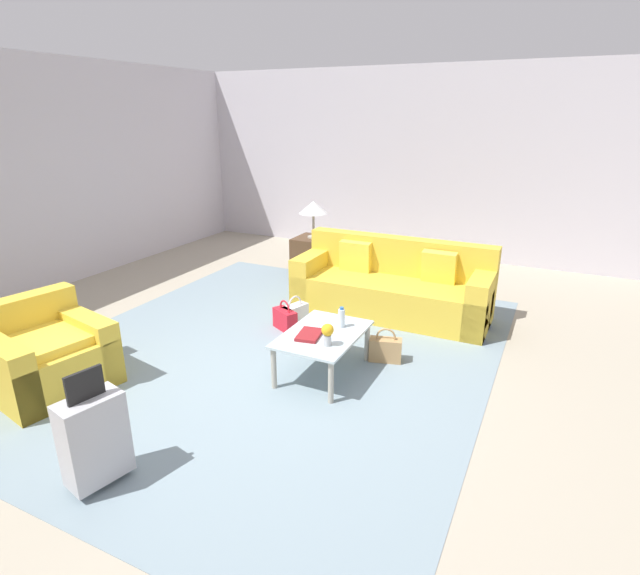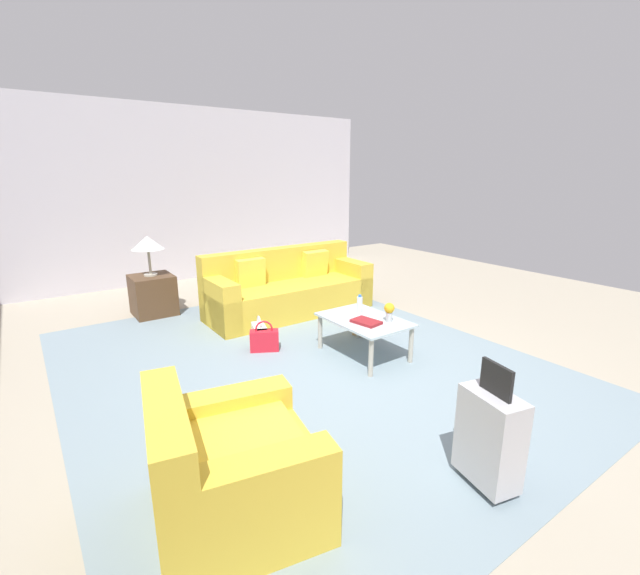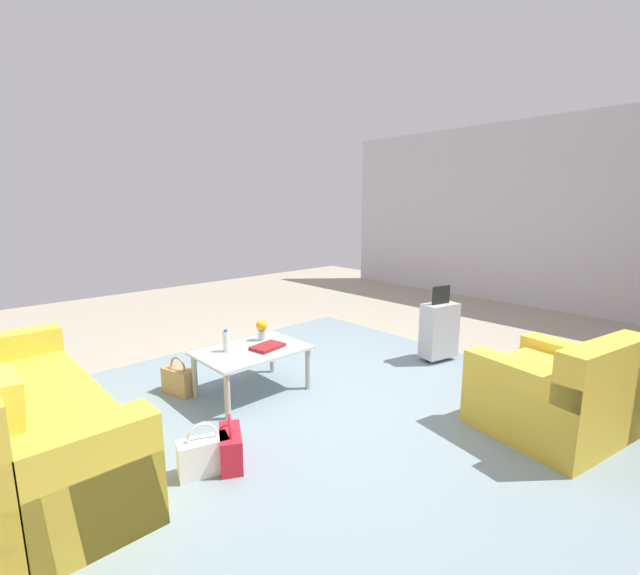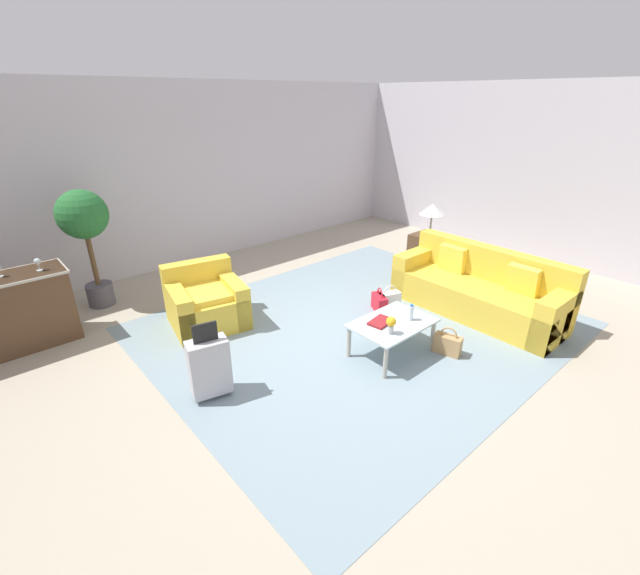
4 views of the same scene
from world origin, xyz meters
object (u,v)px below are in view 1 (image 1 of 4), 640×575
Objects in this scene: armchair at (44,357)px; coffee_table at (323,338)px; handbag_red at (285,319)px; handbag_white at (295,314)px; water_bottle at (342,318)px; suitcase_silver at (94,438)px; couch at (393,288)px; side_table at (314,256)px; table_lamp at (313,208)px; coffee_table_book at (309,335)px; flower_vase at (328,333)px; handbag_tan at (385,349)px.

armchair is 2.52m from coffee_table.
handbag_red is 1.00× the size of handbag_white.
water_bottle is 2.35m from suitcase_silver.
couch reaches higher than water_bottle.
side_table is 2.17m from handbag_red.
coffee_table is 1.24m from handbag_white.
water_bottle reaches higher than handbag_white.
handbag_red is at bearing -162.13° from table_lamp.
coffee_table_book is at bearing 150.64° from water_bottle.
coffee_table_book is 1.98m from suitcase_silver.
armchair is 2.60m from handbag_white.
couch is 2.02m from table_lamp.
coffee_table is (1.29, -2.16, 0.08)m from armchair.
suitcase_silver is at bearing 154.47° from flower_vase.
armchair reaches higher than water_bottle.
couch is 1.80m from coffee_table.
couch is 1.42m from handbag_red.
coffee_table is at bearing -43.45° from coffee_table_book.
flower_vase is 1.98m from suitcase_silver.
flower_vase is 1.54m from handbag_white.
water_bottle is at bearing -26.57° from coffee_table.
suitcase_silver is at bearing -177.98° from handbag_white.
coffee_table is at bearing 153.43° from water_bottle.
handbag_white is at bearing 39.91° from flower_vase.
suitcase_silver is at bearing 160.71° from coffee_table.
armchair is at bearing 143.67° from couch.
handbag_tan is at bearing -55.53° from armchair.
couch is at bearing 1.42° from flower_vase.
handbag_tan is at bearing -139.61° from side_table.
coffee_table is 0.16m from coffee_table_book.
handbag_tan is 1.00× the size of handbag_white.
coffee_table is at bearing -19.29° from suitcase_silver.
handbag_red is (0.74, 0.84, -0.24)m from coffee_table.
water_bottle reaches higher than side_table.
side_table is 0.73m from table_lamp.
coffee_table is at bearing -151.82° from table_lamp.
flower_vase reaches higher than handbag_red.
coffee_table is 1.70× the size of side_table.
handbag_red is (2.74, 0.14, -0.23)m from suitcase_silver.
handbag_red and handbag_tan have the same top height.
handbag_tan is (0.51, -0.45, -0.24)m from coffee_table.
handbag_tan is (0.63, -0.53, -0.31)m from coffee_table_book.
side_table is 3.01m from handbag_tan.
armchair reaches higher than handbag_red.
side_table is at bearing 17.87° from handbag_red.
table_lamp is (3.02, 1.65, 0.47)m from flower_vase.
handbag_white is at bearing 71.80° from handbag_tan.
coffee_table reaches higher than handbag_white.
coffee_table_book is 0.52× the size of side_table.
handbag_white is (-0.87, 0.90, -0.19)m from couch.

